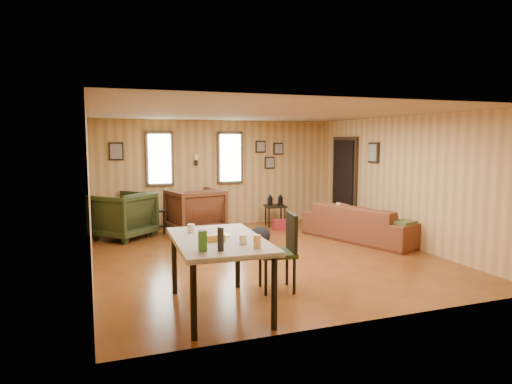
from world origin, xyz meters
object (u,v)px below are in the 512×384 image
Objects in this scene: recliner_brown at (195,209)px; dining_table at (219,245)px; end_table at (151,218)px; side_table at (275,204)px; recliner_green at (123,213)px; sofa at (362,217)px.

dining_table is at bearing 69.01° from recliner_brown.
side_table reaches higher than end_table.
end_table is (-0.89, 0.22, -0.18)m from recliner_brown.
recliner_green is 0.63m from end_table.
recliner_brown reaches higher than side_table.
recliner_green is at bearing -177.16° from side_table.
dining_table reaches higher than recliner_brown.
recliner_brown is 1.43× the size of side_table.
side_table is at bearing 173.27° from recliner_brown.
sofa is 4.31m from end_table.
recliner_brown is (-2.94, 1.76, 0.06)m from sofa.
dining_table is (-3.63, -2.62, 0.30)m from sofa.
sofa is 4.48m from dining_table.
recliner_green is at bearing -159.74° from end_table.
side_table is (1.89, 0.18, -0.03)m from recliner_brown.
end_table is at bearing 157.77° from recliner_green.
end_table is at bearing 179.11° from side_table.
recliner_brown is at bearing 83.56° from dining_table.
dining_table is (0.20, -4.60, 0.42)m from end_table.
side_table is 0.43× the size of dining_table.
end_table is at bearing 42.83° from sofa.
side_table is (3.35, 0.17, -0.01)m from recliner_green.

